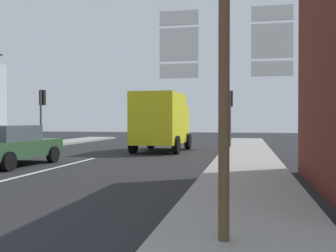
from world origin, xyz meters
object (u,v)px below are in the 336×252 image
sedan_far (10,145)px  route_sign_post (224,99)px  traffic_light_far_left (42,105)px  traffic_light_far_right (230,106)px  delivery_truck (161,120)px

sedan_far → route_sign_post: 11.23m
route_sign_post → traffic_light_far_left: bearing=125.5°
route_sign_post → traffic_light_far_right: (-0.66, 17.70, 0.57)m
sedan_far → traffic_light_far_right: traffic_light_far_right is taller
delivery_truck → sedan_far: bearing=-117.3°
traffic_light_far_right → traffic_light_far_left: (-11.11, -1.18, 0.10)m
traffic_light_far_right → traffic_light_far_left: bearing=-173.9°
sedan_far → traffic_light_far_left: size_ratio=1.23×
traffic_light_far_left → route_sign_post: bearing=-54.5°
traffic_light_far_right → traffic_light_far_left: traffic_light_far_left is taller
route_sign_post → traffic_light_far_left: traffic_light_far_left is taller
sedan_far → traffic_light_far_right: 12.56m
delivery_truck → traffic_light_far_right: bearing=34.6°
sedan_far → traffic_light_far_left: 9.72m
route_sign_post → sedan_far: bearing=136.3°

